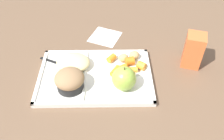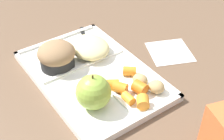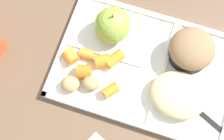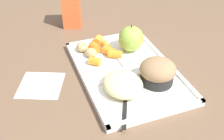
{
  "view_description": "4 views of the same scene",
  "coord_description": "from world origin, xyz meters",
  "px_view_note": "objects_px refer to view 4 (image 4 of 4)",
  "views": [
    {
      "loc": [
        -0.04,
        0.54,
        0.55
      ],
      "look_at": [
        -0.05,
        -0.01,
        0.03
      ],
      "focal_mm": 39.28,
      "sensor_mm": 36.0,
      "label": 1
    },
    {
      "loc": [
        -0.48,
        0.28,
        0.47
      ],
      "look_at": [
        -0.04,
        -0.03,
        0.04
      ],
      "focal_mm": 50.91,
      "sensor_mm": 36.0,
      "label": 2
    },
    {
      "loc": [
        -0.0,
        -0.22,
        0.65
      ],
      "look_at": [
        -0.06,
        -0.03,
        0.04
      ],
      "focal_mm": 55.05,
      "sensor_mm": 36.0,
      "label": 3
    },
    {
      "loc": [
        0.54,
        -0.24,
        0.44
      ],
      "look_at": [
        0.01,
        -0.04,
        0.03
      ],
      "focal_mm": 46.0,
      "sensor_mm": 36.0,
      "label": 4
    }
  ],
  "objects_px": {
    "green_apple": "(131,39)",
    "milk_carton": "(72,9)",
    "plastic_fork": "(125,102)",
    "bran_muffin": "(158,72)",
    "lunch_tray": "(126,71)"
  },
  "relations": [
    {
      "from": "green_apple",
      "to": "milk_carton",
      "type": "distance_m",
      "value": 0.25
    },
    {
      "from": "green_apple",
      "to": "plastic_fork",
      "type": "relative_size",
      "value": 0.57
    },
    {
      "from": "bran_muffin",
      "to": "milk_carton",
      "type": "relative_size",
      "value": 0.76
    },
    {
      "from": "green_apple",
      "to": "plastic_fork",
      "type": "distance_m",
      "value": 0.22
    },
    {
      "from": "plastic_fork",
      "to": "green_apple",
      "type": "bearing_deg",
      "value": 153.29
    },
    {
      "from": "milk_carton",
      "to": "plastic_fork",
      "type": "bearing_deg",
      "value": 18.82
    },
    {
      "from": "lunch_tray",
      "to": "plastic_fork",
      "type": "distance_m",
      "value": 0.12
    },
    {
      "from": "lunch_tray",
      "to": "green_apple",
      "type": "xyz_separation_m",
      "value": [
        -0.09,
        0.05,
        0.04
      ]
    },
    {
      "from": "bran_muffin",
      "to": "green_apple",
      "type": "bearing_deg",
      "value": 180.0
    },
    {
      "from": "lunch_tray",
      "to": "green_apple",
      "type": "distance_m",
      "value": 0.11
    },
    {
      "from": "green_apple",
      "to": "bran_muffin",
      "type": "height_order",
      "value": "green_apple"
    },
    {
      "from": "green_apple",
      "to": "milk_carton",
      "type": "height_order",
      "value": "milk_carton"
    },
    {
      "from": "lunch_tray",
      "to": "milk_carton",
      "type": "bearing_deg",
      "value": -168.77
    },
    {
      "from": "lunch_tray",
      "to": "plastic_fork",
      "type": "bearing_deg",
      "value": -24.12
    },
    {
      "from": "green_apple",
      "to": "bran_muffin",
      "type": "relative_size",
      "value": 0.9
    }
  ]
}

